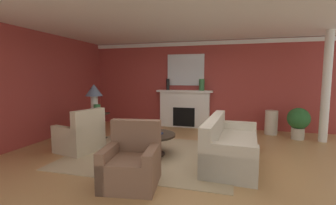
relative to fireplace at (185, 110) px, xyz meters
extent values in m
plane|color=tan|center=(0.55, -2.95, -0.57)|extent=(9.67, 9.67, 0.00)
cube|color=#9E3833|center=(0.55, 0.21, 0.81)|extent=(8.04, 0.12, 2.76)
cube|color=#9E3833|center=(-3.23, -2.65, 0.81)|extent=(0.12, 6.80, 2.76)
cube|color=white|center=(0.55, -2.65, 2.22)|extent=(8.04, 6.80, 0.06)
cube|color=white|center=(0.55, 0.13, 2.11)|extent=(8.04, 0.08, 0.12)
cube|color=tan|center=(-0.10, -2.93, -0.56)|extent=(3.35, 2.69, 0.01)
cube|color=white|center=(0.00, 0.01, 0.00)|extent=(1.60, 0.25, 1.15)
cube|color=black|center=(0.00, -0.01, -0.22)|extent=(0.70, 0.26, 0.60)
cube|color=white|center=(0.00, -0.02, 0.61)|extent=(1.80, 0.35, 0.06)
cube|color=silver|center=(0.00, 0.12, 1.29)|extent=(1.20, 0.04, 1.00)
cube|color=beige|center=(1.53, -2.91, -0.35)|extent=(1.02, 2.15, 0.45)
cube|color=beige|center=(1.18, -2.89, 0.08)|extent=(0.33, 2.11, 0.40)
cube|color=beige|center=(1.47, -3.86, -0.26)|extent=(0.91, 0.25, 0.62)
cube|color=beige|center=(1.59, -1.96, -0.26)|extent=(0.91, 0.25, 0.62)
cube|color=#C1B293|center=(-1.73, -3.11, -0.35)|extent=(0.97, 0.97, 0.44)
cube|color=#C1B293|center=(-1.42, -3.19, 0.12)|extent=(0.35, 0.81, 0.51)
cube|color=#C1B293|center=(-1.65, -2.79, -0.27)|extent=(0.81, 0.33, 0.60)
cube|color=#C1B293|center=(-1.81, -3.43, -0.27)|extent=(0.81, 0.33, 0.60)
cube|color=brown|center=(0.07, -4.35, -0.35)|extent=(0.91, 0.91, 0.44)
cube|color=brown|center=(0.03, -4.03, 0.12)|extent=(0.81, 0.27, 0.51)
cube|color=brown|center=(-0.25, -4.40, -0.27)|extent=(0.25, 0.81, 0.60)
cube|color=brown|center=(0.40, -4.30, -0.27)|extent=(0.25, 0.81, 0.60)
cylinder|color=#2D2319|center=(-0.10, -2.93, -0.14)|extent=(1.00, 1.00, 0.04)
cylinder|color=#2D2319|center=(-0.10, -2.93, -0.37)|extent=(0.12, 0.12, 0.41)
cylinder|color=#2D2319|center=(-0.10, -2.93, -0.56)|extent=(0.56, 0.56, 0.03)
cube|color=#2D2319|center=(-1.92, -2.19, 0.11)|extent=(0.56, 0.56, 0.04)
cube|color=#2D2319|center=(-1.92, -2.19, -0.24)|extent=(0.10, 0.10, 0.66)
cube|color=#2D2319|center=(-1.92, -2.19, -0.55)|extent=(0.45, 0.45, 0.04)
cylinder|color=beige|center=(-1.92, -2.19, 0.35)|extent=(0.18, 0.18, 0.45)
cone|color=#4C566B|center=(-1.92, -2.19, 0.73)|extent=(0.44, 0.44, 0.30)
cylinder|color=black|center=(-0.55, -0.05, 0.82)|extent=(0.11, 0.11, 0.37)
cylinder|color=#33703D|center=(-1.77, -2.31, 0.25)|extent=(0.17, 0.17, 0.25)
cylinder|color=#33703D|center=(0.55, -0.05, 0.82)|extent=(0.17, 0.17, 0.36)
cylinder|color=beige|center=(2.58, -0.30, -0.23)|extent=(0.35, 0.35, 0.68)
cube|color=maroon|center=(0.06, -3.11, -0.10)|extent=(0.22, 0.22, 0.04)
cube|color=navy|center=(0.07, -3.07, -0.06)|extent=(0.23, 0.21, 0.03)
cube|color=tan|center=(-0.11, -3.10, -0.02)|extent=(0.25, 0.19, 0.06)
cylinder|color=#BCB29E|center=(3.18, -0.70, -0.42)|extent=(0.32, 0.32, 0.30)
sphere|color=#28602D|center=(3.18, -0.70, -0.02)|extent=(0.56, 0.56, 0.56)
cylinder|color=white|center=(3.73, -0.80, 0.81)|extent=(0.20, 0.20, 2.76)
camera|label=1|loc=(1.54, -7.53, 1.07)|focal=25.48mm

